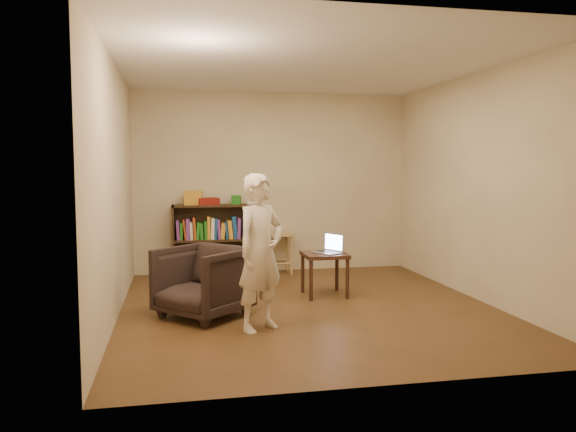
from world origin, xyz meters
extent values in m
plane|color=#453016|center=(0.00, 0.00, 0.00)|extent=(4.50, 4.50, 0.00)
plane|color=white|center=(0.00, 0.00, 2.60)|extent=(4.50, 4.50, 0.00)
plane|color=beige|center=(0.00, 2.25, 1.30)|extent=(4.00, 0.00, 4.00)
plane|color=beige|center=(-2.00, 0.00, 1.30)|extent=(0.00, 4.50, 4.50)
plane|color=beige|center=(2.00, 0.00, 1.30)|extent=(0.00, 4.50, 4.50)
cube|color=black|center=(-1.45, 2.08, 0.50)|extent=(0.03, 0.30, 1.00)
cube|color=black|center=(-0.28, 2.08, 0.50)|extent=(0.03, 0.30, 1.00)
cube|color=black|center=(-0.86, 2.22, 0.50)|extent=(1.20, 0.02, 1.00)
cube|color=black|center=(-0.86, 2.08, 0.01)|extent=(1.20, 0.30, 0.03)
cube|color=black|center=(-0.86, 2.08, 0.50)|extent=(1.14, 0.30, 0.03)
cube|color=black|center=(-0.86, 2.08, 0.98)|extent=(1.20, 0.30, 0.03)
cube|color=gold|center=(-1.16, 2.07, 1.10)|extent=(0.26, 0.20, 0.20)
cube|color=maroon|center=(-0.96, 2.06, 1.05)|extent=(0.32, 0.26, 0.10)
cube|color=#23741F|center=(-0.56, 2.10, 1.06)|extent=(0.15, 0.15, 0.13)
cube|color=white|center=(-0.35, 2.06, 1.04)|extent=(0.12, 0.12, 0.08)
cube|color=#A27D4E|center=(0.04, 2.03, 0.57)|extent=(0.41, 0.41, 0.04)
cylinder|color=#A27D4E|center=(-0.12, 1.87, 0.27)|extent=(0.04, 0.04, 0.55)
cylinder|color=#A27D4E|center=(0.20, 1.87, 0.27)|extent=(0.04, 0.04, 0.55)
cylinder|color=#A27D4E|center=(-0.12, 2.19, 0.27)|extent=(0.04, 0.04, 0.55)
cylinder|color=#A27D4E|center=(0.20, 2.19, 0.27)|extent=(0.04, 0.04, 0.55)
imported|color=black|center=(-1.14, -0.16, 0.36)|extent=(1.11, 1.11, 0.73)
cube|color=#331911|center=(0.32, 0.51, 0.49)|extent=(0.50, 0.50, 0.04)
cylinder|color=#331911|center=(0.10, 0.30, 0.23)|extent=(0.04, 0.04, 0.47)
cylinder|color=#331911|center=(0.54, 0.30, 0.23)|extent=(0.04, 0.04, 0.47)
cylinder|color=#331911|center=(0.10, 0.73, 0.23)|extent=(0.04, 0.04, 0.47)
cylinder|color=#331911|center=(0.54, 0.73, 0.23)|extent=(0.04, 0.04, 0.47)
cube|color=silver|center=(0.34, 0.49, 0.52)|extent=(0.34, 0.37, 0.02)
cube|color=black|center=(0.34, 0.49, 0.53)|extent=(0.23, 0.28, 0.00)
cube|color=silver|center=(0.44, 0.54, 0.64)|extent=(0.17, 0.27, 0.22)
cube|color=#AAC6EF|center=(0.44, 0.54, 0.64)|extent=(0.14, 0.24, 0.18)
imported|color=beige|center=(-0.63, -0.73, 0.73)|extent=(0.64, 0.60, 1.47)
camera|label=1|loc=(-1.39, -5.86, 1.53)|focal=35.00mm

